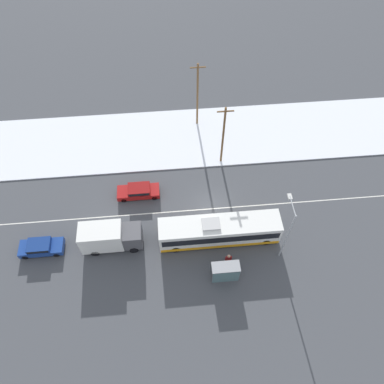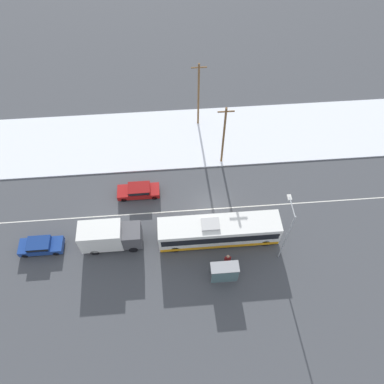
{
  "view_description": "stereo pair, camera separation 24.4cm",
  "coord_description": "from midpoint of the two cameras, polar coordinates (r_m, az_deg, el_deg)",
  "views": [
    {
      "loc": [
        -4.14,
        -22.04,
        35.08
      ],
      "look_at": [
        -2.04,
        1.49,
        1.4
      ],
      "focal_mm": 35.0,
      "sensor_mm": 36.0,
      "label": 1
    },
    {
      "loc": [
        -3.9,
        -22.07,
        35.08
      ],
      "look_at": [
        -2.04,
        1.49,
        1.4
      ],
      "focal_mm": 35.0,
      "sensor_mm": 36.0,
      "label": 2
    }
  ],
  "objects": [
    {
      "name": "ground_plane",
      "position": [
        41.63,
        3.13,
        -2.6
      ],
      "size": [
        120.0,
        120.0,
        0.0
      ],
      "primitive_type": "plane",
      "color": "#424449"
    },
    {
      "name": "bus_shelter",
      "position": [
        36.4,
        5.21,
        -12.15
      ],
      "size": [
        2.69,
        1.2,
        2.4
      ],
      "color": "gray",
      "rests_on": "ground_plane"
    },
    {
      "name": "pedestrian_at_stop",
      "position": [
        37.61,
        5.64,
        -10.11
      ],
      "size": [
        0.66,
        0.3,
        1.84
      ],
      "color": "#23232D",
      "rests_on": "ground_plane"
    },
    {
      "name": "parked_car_near_truck",
      "position": [
        41.44,
        -21.94,
        -7.55
      ],
      "size": [
        4.41,
        1.8,
        1.37
      ],
      "color": "navy",
      "rests_on": "ground_plane"
    },
    {
      "name": "lane_marking_center",
      "position": [
        41.63,
        3.13,
        -2.6
      ],
      "size": [
        60.0,
        0.12,
        0.0
      ],
      "color": "silver",
      "rests_on": "ground_plane"
    },
    {
      "name": "utility_pole_snowlot",
      "position": [
        46.75,
        1.15,
        14.58
      ],
      "size": [
        1.8,
        0.24,
        9.24
      ],
      "color": "brown",
      "rests_on": "ground_plane"
    },
    {
      "name": "sedan_car",
      "position": [
        42.46,
        -7.96,
        0.24
      ],
      "size": [
        4.72,
        1.8,
        1.38
      ],
      "rotation": [
        0.0,
        0.0,
        3.14
      ],
      "color": "maroon",
      "rests_on": "ground_plane"
    },
    {
      "name": "streetlamp",
      "position": [
        35.77,
        14.49,
        -5.47
      ],
      "size": [
        0.36,
        2.49,
        7.85
      ],
      "color": "#9EA3A8",
      "rests_on": "ground_plane"
    },
    {
      "name": "snow_lot",
      "position": [
        48.32,
        1.68,
        8.47
      ],
      "size": [
        80.0,
        10.07,
        0.12
      ],
      "color": "silver",
      "rests_on": "ground_plane"
    },
    {
      "name": "city_bus",
      "position": [
        38.47,
        4.29,
        -5.95
      ],
      "size": [
        12.33,
        2.57,
        3.19
      ],
      "color": "white",
      "rests_on": "ground_plane"
    },
    {
      "name": "box_truck",
      "position": [
        38.76,
        -12.34,
        -6.55
      ],
      "size": [
        6.13,
        2.3,
        3.22
      ],
      "color": "silver",
      "rests_on": "ground_plane"
    },
    {
      "name": "utility_pole_roadside",
      "position": [
        42.44,
        5.02,
        8.54
      ],
      "size": [
        1.8,
        0.24,
        8.58
      ],
      "color": "brown",
      "rests_on": "ground_plane"
    }
  ]
}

